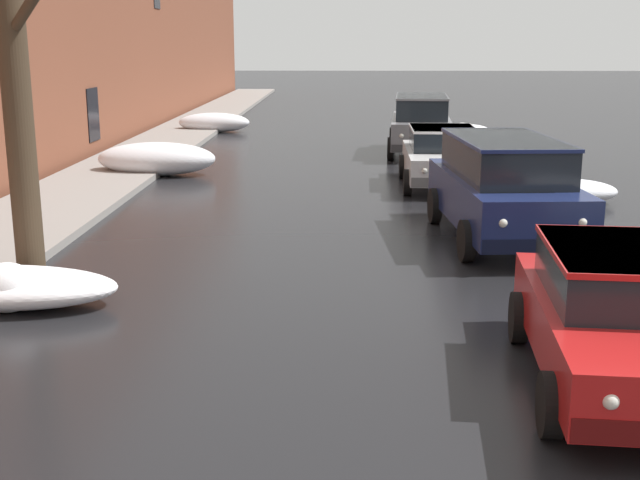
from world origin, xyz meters
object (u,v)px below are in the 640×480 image
at_px(sedan_white_parked_kerbside_mid, 443,155).
at_px(suv_grey_parked_far_down_block, 421,122).
at_px(bare_tree_second_along_sidewalk, 10,46).
at_px(suv_darkblue_parked_kerbside_close, 503,185).
at_px(sedan_red_approaching_near_lane, 627,315).

bearing_deg(sedan_white_parked_kerbside_mid, suv_grey_parked_far_down_block, 89.82).
height_order(bare_tree_second_along_sidewalk, suv_darkblue_parked_kerbside_close, bare_tree_second_along_sidewalk).
relative_size(bare_tree_second_along_sidewalk, suv_darkblue_parked_kerbside_close, 1.31).
bearing_deg(suv_grey_parked_far_down_block, bare_tree_second_along_sidewalk, -116.43).
bearing_deg(bare_tree_second_along_sidewalk, sedan_white_parked_kerbside_mid, 49.89).
xyz_separation_m(sedan_red_approaching_near_lane, suv_grey_parked_far_down_block, (-0.41, 17.82, 0.24)).
relative_size(suv_darkblue_parked_kerbside_close, suv_grey_parked_far_down_block, 1.01).
distance_m(sedan_red_approaching_near_lane, sedan_white_parked_kerbside_mid, 11.96).
xyz_separation_m(sedan_red_approaching_near_lane, suv_darkblue_parked_kerbside_close, (-0.04, 6.38, 0.24)).
relative_size(bare_tree_second_along_sidewalk, sedan_red_approaching_near_lane, 1.57).
bearing_deg(suv_grey_parked_far_down_block, sedan_red_approaching_near_lane, -88.69).
height_order(sedan_red_approaching_near_lane, sedan_white_parked_kerbside_mid, same).
xyz_separation_m(bare_tree_second_along_sidewalk, sedan_white_parked_kerbside_mid, (7.07, 8.39, -2.64)).
bearing_deg(suv_darkblue_parked_kerbside_close, suv_grey_parked_far_down_block, 91.86).
distance_m(bare_tree_second_along_sidewalk, sedan_red_approaching_near_lane, 8.71).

